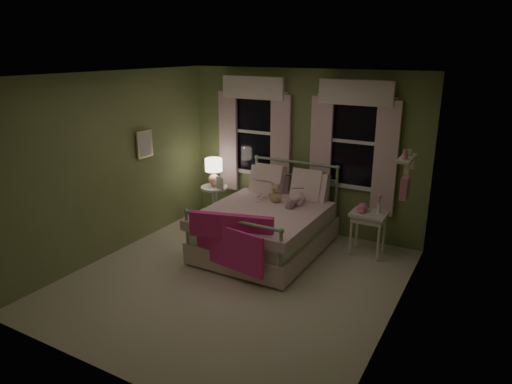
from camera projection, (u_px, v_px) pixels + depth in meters
The scene contains 18 objects.
room_shell at pixel (233, 184), 5.57m from camera, with size 4.20×4.20×4.20m.
bed at pixel (267, 225), 6.74m from camera, with size 1.58×2.04×1.18m.
pink_throw at pixel (230, 235), 5.82m from camera, with size 1.09×0.39×0.71m.
child_left at pixel (264, 182), 7.07m from camera, with size 0.24×0.16×0.67m, color #F7D1DD.
child_right at pixel (298, 185), 6.80m from camera, with size 0.36×0.28×0.74m, color #F7D1DD.
book_left at pixel (257, 183), 6.84m from camera, with size 0.20×0.27×0.03m, color beige.
book_right at pixel (290, 191), 6.59m from camera, with size 0.20×0.27×0.02m, color beige.
teddy_bear at pixel (276, 194), 6.84m from camera, with size 0.23×0.18×0.30m.
nightstand_left at pixel (215, 199), 7.79m from camera, with size 0.46×0.46×0.65m.
table_lamp at pixel (214, 169), 7.63m from camera, with size 0.29×0.29×0.46m.
book_nightstand at pixel (217, 188), 7.61m from camera, with size 0.16×0.22×0.02m, color beige.
nightstand_right at pixel (369, 219), 6.53m from camera, with size 0.50×0.40×0.64m.
pink_toy at pixel (362, 208), 6.52m from camera, with size 0.14×0.19×0.14m.
bud_vase at pixel (379, 204), 6.44m from camera, with size 0.06×0.06×0.28m.
window_left at pixel (254, 128), 7.56m from camera, with size 1.34×0.13×1.96m.
window_right at pixel (353, 137), 6.77m from camera, with size 1.34×0.13×1.96m.
wall_shelf at pixel (406, 173), 5.20m from camera, with size 0.15×0.50×0.60m.
framed_picture at pixel (145, 144), 6.91m from camera, with size 0.03×0.32×0.42m.
Camera 1 is at (2.85, -4.52, 2.89)m, focal length 32.00 mm.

